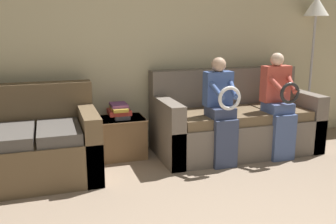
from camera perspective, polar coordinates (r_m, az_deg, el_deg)
The scene contains 8 objects.
wall_back at distance 4.45m, azimuth -3.77°, elevation 10.58°, with size 7.92×0.06×2.55m.
couch_main at distance 4.52m, azimuth 10.00°, elevation -1.65°, with size 1.89×0.87×0.95m.
couch_side at distance 3.92m, azimuth -22.40°, elevation -5.01°, with size 1.58×0.92×0.89m.
child_left_seated at distance 3.98m, azimuth 8.13°, elevation 0.69°, with size 0.30×0.37×1.14m.
child_right_seated at distance 4.33m, azimuth 16.56°, elevation 1.44°, with size 0.32×0.37×1.17m.
side_shelf at distance 4.29m, azimuth -7.23°, elevation -3.75°, with size 0.55×0.44×0.45m.
book_stack at distance 4.21m, azimuth -7.42°, elevation 0.16°, with size 0.24×0.30×0.16m.
floor_lamp at distance 5.25m, azimuth 21.55°, elevation 13.08°, with size 0.32×0.32×1.82m.
Camera 1 is at (-1.10, -1.38, 1.47)m, focal length 40.00 mm.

